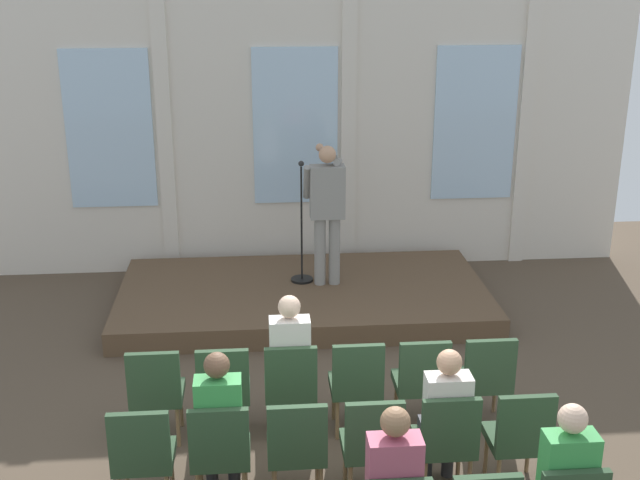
# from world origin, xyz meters

# --- Properties ---
(rear_partition) EXTENTS (9.19, 0.14, 4.39)m
(rear_partition) POSITION_xyz_m (0.03, 5.30, 2.18)
(rear_partition) COLOR silver
(rear_partition) RESTS_ON ground
(stage_platform) EXTENTS (4.54, 2.37, 0.27)m
(stage_platform) POSITION_xyz_m (0.00, 3.82, 0.14)
(stage_platform) COLOR brown
(stage_platform) RESTS_ON ground
(speaker) EXTENTS (0.50, 0.69, 1.76)m
(speaker) POSITION_xyz_m (0.30, 3.93, 1.30)
(speaker) COLOR gray
(speaker) RESTS_ON stage_platform
(mic_stand) EXTENTS (0.28, 0.28, 1.55)m
(mic_stand) POSITION_xyz_m (0.00, 4.04, 0.61)
(mic_stand) COLOR black
(mic_stand) RESTS_ON stage_platform
(chair_r0_c0) EXTENTS (0.46, 0.44, 0.94)m
(chair_r0_c0) POSITION_xyz_m (-1.48, 0.93, 0.53)
(chair_r0_c0) COLOR olive
(chair_r0_c0) RESTS_ON ground
(chair_r0_c1) EXTENTS (0.46, 0.44, 0.94)m
(chair_r0_c1) POSITION_xyz_m (-0.89, 0.93, 0.53)
(chair_r0_c1) COLOR olive
(chair_r0_c1) RESTS_ON ground
(chair_r0_c2) EXTENTS (0.46, 0.44, 0.94)m
(chair_r0_c2) POSITION_xyz_m (-0.30, 0.93, 0.53)
(chair_r0_c2) COLOR olive
(chair_r0_c2) RESTS_ON ground
(audience_r0_c2) EXTENTS (0.36, 0.39, 1.36)m
(audience_r0_c2) POSITION_xyz_m (-0.30, 1.01, 0.75)
(audience_r0_c2) COLOR #2D2D33
(audience_r0_c2) RESTS_ON ground
(chair_r0_c3) EXTENTS (0.46, 0.44, 0.94)m
(chair_r0_c3) POSITION_xyz_m (0.30, 0.93, 0.53)
(chair_r0_c3) COLOR olive
(chair_r0_c3) RESTS_ON ground
(chair_r0_c4) EXTENTS (0.46, 0.44, 0.94)m
(chair_r0_c4) POSITION_xyz_m (0.89, 0.93, 0.53)
(chair_r0_c4) COLOR olive
(chair_r0_c4) RESTS_ON ground
(chair_r0_c5) EXTENTS (0.46, 0.44, 0.94)m
(chair_r0_c5) POSITION_xyz_m (1.48, 0.93, 0.53)
(chair_r0_c5) COLOR olive
(chair_r0_c5) RESTS_ON ground
(chair_r1_c0) EXTENTS (0.46, 0.44, 0.94)m
(chair_r1_c0) POSITION_xyz_m (-1.48, -0.04, 0.53)
(chair_r1_c0) COLOR olive
(chair_r1_c0) RESTS_ON ground
(chair_r1_c1) EXTENTS (0.46, 0.44, 0.94)m
(chair_r1_c1) POSITION_xyz_m (-0.89, -0.04, 0.53)
(chair_r1_c1) COLOR olive
(chair_r1_c1) RESTS_ON ground
(audience_r1_c1) EXTENTS (0.36, 0.39, 1.33)m
(audience_r1_c1) POSITION_xyz_m (-0.89, 0.04, 0.74)
(audience_r1_c1) COLOR #2D2D33
(audience_r1_c1) RESTS_ON ground
(chair_r1_c2) EXTENTS (0.46, 0.44, 0.94)m
(chair_r1_c2) POSITION_xyz_m (-0.30, -0.04, 0.53)
(chair_r1_c2) COLOR olive
(chair_r1_c2) RESTS_ON ground
(chair_r1_c3) EXTENTS (0.46, 0.44, 0.94)m
(chair_r1_c3) POSITION_xyz_m (0.30, -0.04, 0.53)
(chair_r1_c3) COLOR olive
(chair_r1_c3) RESTS_ON ground
(chair_r1_c4) EXTENTS (0.46, 0.44, 0.94)m
(chair_r1_c4) POSITION_xyz_m (0.89, -0.04, 0.53)
(chair_r1_c4) COLOR olive
(chair_r1_c4) RESTS_ON ground
(audience_r1_c4) EXTENTS (0.36, 0.39, 1.28)m
(audience_r1_c4) POSITION_xyz_m (0.89, 0.04, 0.71)
(audience_r1_c4) COLOR #2D2D33
(audience_r1_c4) RESTS_ON ground
(chair_r1_c5) EXTENTS (0.46, 0.44, 0.94)m
(chair_r1_c5) POSITION_xyz_m (1.48, -0.04, 0.53)
(chair_r1_c5) COLOR olive
(chair_r1_c5) RESTS_ON ground
(audience_r2_c5) EXTENTS (0.36, 0.39, 1.34)m
(audience_r2_c5) POSITION_xyz_m (1.48, -0.94, 0.74)
(audience_r2_c5) COLOR #2D2D33
(audience_r2_c5) RESTS_ON ground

